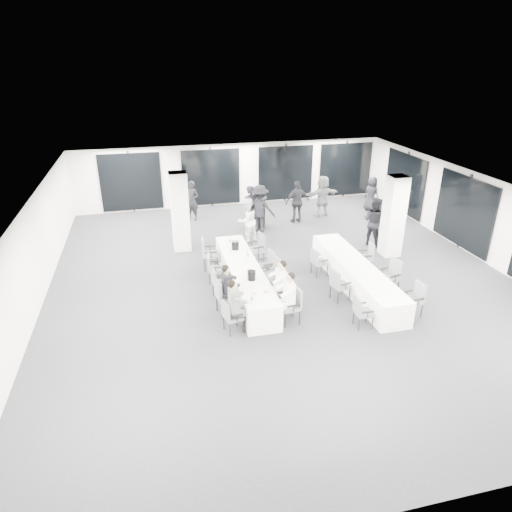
{
  "coord_description": "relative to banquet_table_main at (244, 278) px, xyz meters",
  "views": [
    {
      "loc": [
        -3.78,
        -12.14,
        6.45
      ],
      "look_at": [
        -0.89,
        -0.2,
        0.98
      ],
      "focal_mm": 32.0,
      "sensor_mm": 36.0,
      "label": 1
    }
  ],
  "objects": [
    {
      "name": "banquet_table_main",
      "position": [
        0.0,
        0.0,
        0.0
      ],
      "size": [
        0.9,
        5.0,
        0.75
      ],
      "primitive_type": "cube",
      "color": "white",
      "rests_on": "floor"
    },
    {
      "name": "ice_bucket_near",
      "position": [
        0.01,
        -0.88,
        0.51
      ],
      "size": [
        0.23,
        0.23,
        0.26
      ],
      "primitive_type": "cylinder",
      "color": "black",
      "rests_on": "banquet_table_main"
    },
    {
      "name": "chair_main_right_fourth",
      "position": [
        0.83,
        0.48,
        0.16
      ],
      "size": [
        0.56,
        0.59,
        0.94
      ],
      "rotation": [
        0.0,
        0.0,
        1.76
      ],
      "color": "#575A60",
      "rests_on": "floor"
    },
    {
      "name": "room",
      "position": [
        2.16,
        1.45,
        1.01
      ],
      "size": [
        14.04,
        16.04,
        2.84
      ],
      "color": "black",
      "rests_on": "ground"
    },
    {
      "name": "chair_main_right_mid",
      "position": [
        0.84,
        -0.23,
        0.19
      ],
      "size": [
        0.6,
        0.63,
        1.0
      ],
      "rotation": [
        0.0,
        0.0,
        1.79
      ],
      "color": "#575A60",
      "rests_on": "floor"
    },
    {
      "name": "water_bottle_a",
      "position": [
        -0.24,
        -2.05,
        0.49
      ],
      "size": [
        0.07,
        0.07,
        0.22
      ],
      "primitive_type": "cylinder",
      "color": "silver",
      "rests_on": "banquet_table_main"
    },
    {
      "name": "chair_main_right_second",
      "position": [
        0.83,
        -1.33,
        0.18
      ],
      "size": [
        0.5,
        0.56,
        0.97
      ],
      "rotation": [
        0.0,
        0.0,
        1.54
      ],
      "color": "#575A60",
      "rests_on": "floor"
    },
    {
      "name": "column_right",
      "position": [
        5.48,
        1.34,
        1.02
      ],
      "size": [
        0.6,
        0.6,
        2.8
      ],
      "primitive_type": "cube",
      "color": "white",
      "rests_on": "floor"
    },
    {
      "name": "standing_guest_d",
      "position": [
        3.38,
        5.29,
        0.62
      ],
      "size": [
        1.24,
        0.79,
        2.0
      ],
      "primitive_type": "imported",
      "rotation": [
        0.0,
        0.0,
        3.25
      ],
      "color": "black",
      "rests_on": "floor"
    },
    {
      "name": "chair_side_left_far",
      "position": [
        2.44,
        0.4,
        0.13
      ],
      "size": [
        0.5,
        0.54,
        0.88
      ],
      "rotation": [
        0.0,
        0.0,
        -1.43
      ],
      "color": "#575A60",
      "rests_on": "floor"
    },
    {
      "name": "chair_side_right_near",
      "position": [
        4.1,
        -2.49,
        0.16
      ],
      "size": [
        0.51,
        0.56,
        0.93
      ],
      "rotation": [
        0.0,
        0.0,
        1.67
      ],
      "color": "#575A60",
      "rests_on": "floor"
    },
    {
      "name": "chair_main_left_mid",
      "position": [
        -0.83,
        -0.32,
        0.14
      ],
      "size": [
        0.5,
        0.55,
        0.91
      ],
      "rotation": [
        0.0,
        0.0,
        -1.46
      ],
      "color": "#575A60",
      "rests_on": "floor"
    },
    {
      "name": "plate_b",
      "position": [
        0.22,
        -1.69,
        0.39
      ],
      "size": [
        0.2,
        0.2,
        0.03
      ],
      "color": "white",
      "rests_on": "banquet_table_main"
    },
    {
      "name": "chair_main_left_far",
      "position": [
        -0.84,
        1.71,
        0.21
      ],
      "size": [
        0.55,
        0.6,
        1.02
      ],
      "rotation": [
        0.0,
        0.0,
        -1.64
      ],
      "color": "#575A60",
      "rests_on": "floor"
    },
    {
      "name": "chair_side_left_mid",
      "position": [
        2.44,
        -1.26,
        0.15
      ],
      "size": [
        0.55,
        0.58,
        0.93
      ],
      "rotation": [
        0.0,
        0.0,
        -1.36
      ],
      "color": "#575A60",
      "rests_on": "floor"
    },
    {
      "name": "standing_guest_f",
      "position": [
        4.68,
        5.82,
        0.63
      ],
      "size": [
        1.93,
        1.0,
        2.0
      ],
      "primitive_type": "imported",
      "rotation": [
        0.0,
        0.0,
        3.31
      ],
      "color": "#5B5E62",
      "rests_on": "floor"
    },
    {
      "name": "standing_guest_g",
      "position": [
        -0.8,
        6.6,
        0.57
      ],
      "size": [
        0.88,
        0.84,
        1.89
      ],
      "primitive_type": "imported",
      "rotation": [
        0.0,
        0.0,
        -0.57
      ],
      "color": "black",
      "rests_on": "floor"
    },
    {
      "name": "water_bottle_c",
      "position": [
        -0.07,
        1.89,
        0.49
      ],
      "size": [
        0.07,
        0.07,
        0.22
      ],
      "primitive_type": "cylinder",
      "color": "silver",
      "rests_on": "banquet_table_main"
    },
    {
      "name": "chair_side_right_far",
      "position": [
        4.1,
        0.35,
        0.16
      ],
      "size": [
        0.53,
        0.57,
        0.93
      ],
      "rotation": [
        0.0,
        0.0,
        1.44
      ],
      "color": "#575A60",
      "rests_on": "floor"
    },
    {
      "name": "seated_guest_c",
      "position": [
        0.67,
        -2.06,
        0.44
      ],
      "size": [
        0.5,
        0.38,
        1.44
      ],
      "rotation": [
        0.0,
        0.0,
        1.57
      ],
      "color": "white",
      "rests_on": "floor"
    },
    {
      "name": "seated_guest_d",
      "position": [
        0.67,
        -1.32,
        0.44
      ],
      "size": [
        0.5,
        0.38,
        1.44
      ],
      "rotation": [
        0.0,
        0.0,
        1.57
      ],
      "color": "white",
      "rests_on": "floor"
    },
    {
      "name": "chair_side_right_mid",
      "position": [
        4.11,
        -1.19,
        0.21
      ],
      "size": [
        0.62,
        0.65,
        1.03
      ],
      "rotation": [
        0.0,
        0.0,
        1.79
      ],
      "color": "#575A60",
      "rests_on": "floor"
    },
    {
      "name": "chair_main_right_near",
      "position": [
        0.83,
        -2.05,
        0.17
      ],
      "size": [
        0.54,
        0.58,
        0.96
      ],
      "rotation": [
        0.0,
        0.0,
        1.68
      ],
      "color": "#575A60",
      "rests_on": "floor"
    },
    {
      "name": "ice_bucket_far",
      "position": [
        -0.01,
        1.32,
        0.51
      ],
      "size": [
        0.24,
        0.24,
        0.27
      ],
      "primitive_type": "cylinder",
      "color": "black",
      "rests_on": "banquet_table_main"
    },
    {
      "name": "wine_glass",
      "position": [
        0.2,
        -2.14,
        0.53
      ],
      "size": [
        0.08,
        0.08,
        0.21
      ],
      "color": "silver",
      "rests_on": "banquet_table_main"
    },
    {
      "name": "chair_main_right_far",
      "position": [
        0.84,
        1.76,
        0.21
      ],
      "size": [
        0.6,
        0.64,
        1.02
      ],
      "rotation": [
        0.0,
        0.0,
        1.76
      ],
      "color": "#575A60",
      "rests_on": "floor"
    },
    {
      "name": "seated_guest_a",
      "position": [
        -0.67,
        -2.14,
        0.44
      ],
      "size": [
        0.5,
        0.38,
        1.44
      ],
      "rotation": [
        0.0,
        0.0,
        -1.57
      ],
      "color": "#5B5E62",
      "rests_on": "floor"
    },
    {
      "name": "chair_main_left_near",
      "position": [
        -0.82,
        -2.16,
        0.12
      ],
      "size": [
        0.53,
        0.55,
        0.87
      ],
      "rotation": [
        0.0,
        0.0,
        -1.31
      ],
      "color": "#575A60",
      "rests_on": "floor"
    },
    {
      "name": "standing_guest_a",
      "position": [
        1.36,
        4.83,
        0.64
      ],
      "size": [
        0.94,
        0.95,
        2.04
      ],
      "primitive_type": "imported",
      "rotation": [
        0.0,
        0.0,
        0.87
      ],
      "color": "black",
      "rests_on": "floor"
    },
    {
      "name": "seated_guest_b",
      "position": [
        -0.67,
        -1.23,
        0.44
      ],
      "size": [
        0.5,
        0.38,
        1.44
      ],
      "rotation": [
        0.0,
        0.0,
        -1.57
      ],
      "color": "black",
      "rests_on": "floor"
    },
    {
      "name": "plate_c",
      "position": [
        0.09,
        -0.3,
        0.39
      ],
      "size": [
        0.22,
        0.22,
        0.03
      ],
      "color": "white",
      "rests_on": "banquet_table_main"
    },
    {
      "name": "standing_guest_h",
      "position": [
        5.33,
        2.34,
        0.63
      ],
      "size": [
        1.02,
        1.14,
        2.02
      ],
      "primitive_type": "imported",
      "rotation": [
        0.0,
        0.0,
        2.13
      ],
      "color": "black",
      "rests_on": "floor"
    },
    {
      "name": "standing_guest_e",
      "position": [
        7.07,
        6.01,
        0.49
      ],
      "size": [
        0.83,
        0.97,
        1.73
      ],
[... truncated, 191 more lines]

